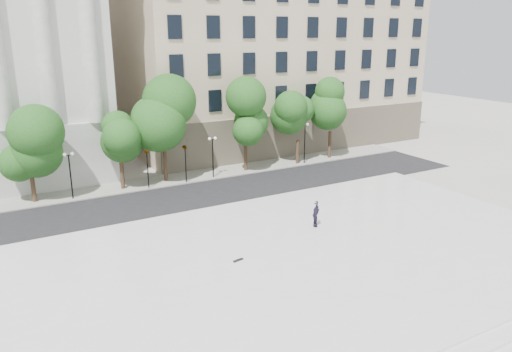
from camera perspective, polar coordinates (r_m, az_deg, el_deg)
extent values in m
plane|color=beige|center=(28.28, 3.58, -13.43)|extent=(160.00, 160.00, 0.00)
cube|color=silver|center=(30.41, 0.45, -10.65)|extent=(44.00, 22.00, 0.45)
cube|color=black|center=(43.11, -9.63, -2.87)|extent=(60.00, 8.00, 0.02)
cube|color=#A9A79C|center=(48.52, -12.11, -0.76)|extent=(60.00, 4.00, 0.12)
cube|color=beige|center=(68.37, -0.21, 13.38)|extent=(36.00, 26.00, 21.00)
cylinder|color=black|center=(46.33, -12.26, 0.59)|extent=(0.10, 0.10, 3.50)
imported|color=black|center=(45.82, -12.42, 3.11)|extent=(0.42, 1.71, 0.68)
cylinder|color=black|center=(47.50, -8.03, 1.20)|extent=(0.10, 0.10, 3.50)
imported|color=black|center=(47.00, -8.13, 3.68)|extent=(0.67, 1.83, 0.72)
imported|color=black|center=(36.14, 6.78, -5.41)|extent=(1.60, 1.96, 0.51)
cube|color=black|center=(30.99, -2.05, -9.58)|extent=(0.72, 0.31, 0.07)
cylinder|color=#382619|center=(45.80, -24.09, -1.33)|extent=(0.36, 0.36, 2.49)
sphere|color=#134316|center=(44.97, -24.59, 2.78)|extent=(3.82, 3.82, 3.82)
cylinder|color=#382619|center=(46.82, -15.04, 0.13)|extent=(0.36, 0.36, 2.81)
sphere|color=#134316|center=(45.94, -15.39, 4.69)|extent=(3.47, 3.47, 3.47)
cylinder|color=#382619|center=(48.47, -10.32, 1.19)|extent=(0.36, 0.36, 3.16)
sphere|color=#134316|center=(47.55, -10.58, 6.19)|extent=(4.43, 4.43, 4.43)
cylinder|color=#382619|center=(51.20, -1.19, 2.26)|extent=(0.36, 0.36, 3.15)
sphere|color=#134316|center=(50.33, -1.22, 6.98)|extent=(3.43, 3.43, 3.43)
cylinder|color=#382619|center=(54.17, 4.76, 2.72)|extent=(0.36, 0.36, 2.64)
sphere|color=#134316|center=(53.44, 4.85, 6.45)|extent=(3.66, 3.66, 3.66)
cylinder|color=#382619|center=(57.01, 8.40, 3.53)|extent=(0.36, 0.36, 3.10)
sphere|color=#134316|center=(56.24, 8.58, 7.71)|extent=(4.06, 4.06, 4.06)
cylinder|color=black|center=(45.14, -20.40, -0.20)|extent=(0.12, 0.12, 3.95)
cube|color=black|center=(44.65, -20.65, 2.24)|extent=(0.60, 0.06, 0.06)
sphere|color=white|center=(44.58, -21.04, 2.31)|extent=(0.28, 0.28, 0.28)
sphere|color=white|center=(44.67, -20.28, 2.41)|extent=(0.28, 0.28, 0.28)
cylinder|color=black|center=(48.84, -4.95, 1.95)|extent=(0.12, 0.12, 3.89)
cube|color=black|center=(48.39, -5.01, 4.18)|extent=(0.60, 0.06, 0.06)
sphere|color=white|center=(48.25, -5.33, 4.26)|extent=(0.28, 0.28, 0.28)
sphere|color=white|center=(48.50, -4.69, 4.34)|extent=(0.28, 0.28, 0.28)
cylinder|color=black|center=(54.12, 5.58, 3.57)|extent=(0.12, 0.12, 4.26)
cube|color=black|center=(53.69, 5.64, 5.79)|extent=(0.60, 0.06, 0.06)
sphere|color=white|center=(53.50, 5.38, 5.87)|extent=(0.28, 0.28, 0.28)
sphere|color=white|center=(53.85, 5.91, 5.92)|extent=(0.28, 0.28, 0.28)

